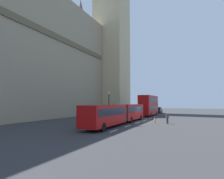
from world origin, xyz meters
TOP-DOWN VIEW (x-y plane):
  - ground_plane at (0.00, 0.00)m, footprint 160.00×160.00m
  - lane_centre_marking at (-0.77, 0.00)m, footprint 25.20×0.16m
  - articulated_bus at (-5.91, 1.99)m, footprint 18.14×2.54m
  - double_decker_bus at (13.09, 2.00)m, footprint 10.68×2.54m
  - sedan_lead at (25.55, 2.06)m, footprint 4.40×1.86m
  - traffic_cone_west at (-1.19, -2.32)m, footprint 0.36×0.36m
  - traffic_cone_middle at (1.79, -1.69)m, footprint 0.36×0.36m
  - street_lamp at (-0.09, 6.50)m, footprint 0.44×0.44m
  - pedestrian_near_cones at (-2.52, -4.52)m, footprint 0.45×0.45m

SIDE VIEW (x-z plane):
  - ground_plane at x=0.00m, z-range 0.00..0.00m
  - lane_centre_marking at x=-0.77m, z-range 0.00..0.01m
  - traffic_cone_west at x=-1.19m, z-range -0.01..0.57m
  - traffic_cone_middle at x=1.79m, z-range -0.01..0.57m
  - pedestrian_near_cones at x=-2.52m, z-range 0.07..1.76m
  - sedan_lead at x=25.55m, z-range -0.01..1.84m
  - articulated_bus at x=-5.91m, z-range 0.30..3.20m
  - double_decker_bus at x=13.09m, z-range 0.26..5.16m
  - street_lamp at x=-0.09m, z-range 0.42..5.69m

